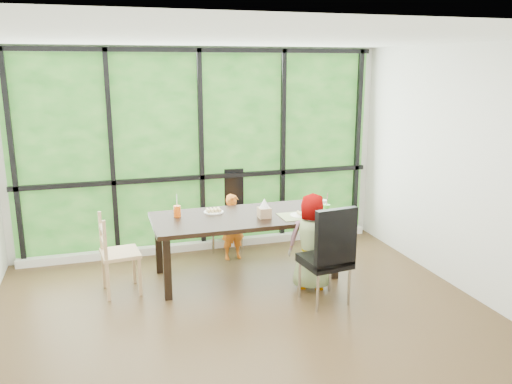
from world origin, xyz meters
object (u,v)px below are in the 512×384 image
(tissue_box, at_px, (264,213))
(chair_end_beech, at_px, (120,253))
(chair_window_leather, at_px, (227,211))
(white_mug, at_px, (323,204))
(green_cup, at_px, (327,210))
(dining_table, at_px, (246,246))
(plate_near, at_px, (300,215))
(plate_far, at_px, (214,212))
(chair_interior_leather, at_px, (325,254))
(child_toddler, at_px, (233,227))
(orange_cup, at_px, (177,211))
(child_older, at_px, (314,241))

(tissue_box, bearing_deg, chair_end_beech, 176.26)
(chair_window_leather, xyz_separation_m, white_mug, (1.00, -0.92, 0.26))
(chair_end_beech, height_order, white_mug, chair_end_beech)
(green_cup, bearing_deg, dining_table, 163.94)
(plate_near, bearing_deg, plate_far, 155.01)
(chair_end_beech, relative_size, tissue_box, 6.54)
(chair_interior_leather, distance_m, child_toddler, 1.63)
(chair_window_leather, distance_m, white_mug, 1.39)
(plate_near, distance_m, green_cup, 0.32)
(chair_end_beech, relative_size, green_cup, 7.06)
(dining_table, distance_m, white_mug, 1.11)
(orange_cup, bearing_deg, child_older, -27.51)
(chair_interior_leather, bearing_deg, chair_end_beech, -30.35)
(dining_table, height_order, plate_far, plate_far)
(chair_interior_leather, xyz_separation_m, child_older, (0.03, 0.38, 0.01))
(chair_end_beech, bearing_deg, child_toddler, -72.63)
(chair_end_beech, bearing_deg, orange_cup, -77.72)
(dining_table, distance_m, chair_end_beech, 1.45)
(green_cup, bearing_deg, tissue_box, 170.77)
(plate_far, height_order, orange_cup, orange_cup)
(plate_near, bearing_deg, orange_cup, 164.12)
(plate_far, bearing_deg, tissue_box, -35.94)
(chair_end_beech, relative_size, child_toddler, 1.04)
(orange_cup, relative_size, green_cup, 1.03)
(chair_end_beech, height_order, tissue_box, chair_end_beech)
(chair_end_beech, height_order, child_older, child_older)
(chair_end_beech, distance_m, white_mug, 2.49)
(green_cup, distance_m, tissue_box, 0.74)
(child_toddler, relative_size, tissue_box, 6.26)
(chair_window_leather, bearing_deg, plate_far, -100.92)
(dining_table, height_order, orange_cup, orange_cup)
(plate_far, xyz_separation_m, plate_near, (0.93, -0.43, -0.00))
(plate_near, xyz_separation_m, orange_cup, (-1.37, 0.39, 0.06))
(chair_window_leather, height_order, chair_interior_leather, same)
(orange_cup, bearing_deg, chair_end_beech, -161.66)
(child_older, relative_size, plate_far, 4.66)
(green_cup, height_order, tissue_box, green_cup)
(plate_near, relative_size, white_mug, 2.45)
(chair_window_leather, bearing_deg, plate_near, -49.88)
(chair_end_beech, bearing_deg, tissue_box, -99.80)
(orange_cup, bearing_deg, green_cup, -14.91)
(plate_near, bearing_deg, chair_window_leather, 116.21)
(tissue_box, bearing_deg, child_toddler, 104.28)
(child_toddler, bearing_deg, chair_window_leather, 81.84)
(child_older, distance_m, white_mug, 0.76)
(child_older, distance_m, plate_far, 1.26)
(chair_interior_leather, bearing_deg, chair_window_leather, -79.82)
(plate_far, bearing_deg, white_mug, -7.16)
(chair_window_leather, distance_m, chair_interior_leather, 1.99)
(chair_window_leather, distance_m, orange_cup, 1.15)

